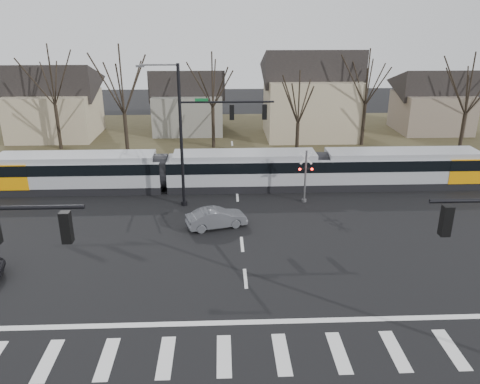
{
  "coord_description": "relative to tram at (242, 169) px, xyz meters",
  "views": [
    {
      "loc": [
        -1.19,
        -19.69,
        13.24
      ],
      "look_at": [
        0.0,
        9.0,
        2.3
      ],
      "focal_mm": 35.0,
      "sensor_mm": 36.0,
      "label": 1
    }
  ],
  "objects": [
    {
      "name": "sedan",
      "position": [
        -2.06,
        -7.43,
        -0.97
      ],
      "size": [
        3.56,
        4.73,
        1.31
      ],
      "primitive_type": "imported",
      "rotation": [
        0.0,
        0.0,
        1.86
      ],
      "color": "#4D4F55",
      "rests_on": "ground"
    },
    {
      "name": "tram",
      "position": [
        0.0,
        0.0,
        0.0
      ],
      "size": [
        39.34,
        2.92,
        2.98
      ],
      "color": "gray",
      "rests_on": "ground"
    },
    {
      "name": "grass_verge",
      "position": [
        -0.48,
        16.0,
        -1.62
      ],
      "size": [
        140.0,
        28.0,
        0.01
      ],
      "primitive_type": "cube",
      "color": "#38331E",
      "rests_on": "ground"
    },
    {
      "name": "signal_pole_far",
      "position": [
        -2.89,
        -3.5,
        4.07
      ],
      "size": [
        9.28,
        0.44,
        10.2
      ],
      "color": "black",
      "rests_on": "ground"
    },
    {
      "name": "lane_dashes",
      "position": [
        -0.48,
        -0.0,
        -1.62
      ],
      "size": [
        0.18,
        30.0,
        0.01
      ],
      "color": "silver",
      "rests_on": "ground"
    },
    {
      "name": "crosswalk",
      "position": [
        -0.48,
        -20.0,
        -1.62
      ],
      "size": [
        27.0,
        2.6,
        0.01
      ],
      "color": "silver",
      "rests_on": "ground"
    },
    {
      "name": "house_d",
      "position": [
        23.52,
        19.0,
        2.34
      ],
      "size": [
        8.64,
        7.56,
        7.65
      ],
      "color": "#6D5F50",
      "rests_on": "ground"
    },
    {
      "name": "stop_line",
      "position": [
        -0.48,
        -17.8,
        -1.62
      ],
      "size": [
        28.0,
        0.35,
        0.01
      ],
      "primitive_type": "cube",
      "color": "silver",
      "rests_on": "ground"
    },
    {
      "name": "tree_row",
      "position": [
        1.52,
        10.0,
        3.37
      ],
      "size": [
        59.2,
        7.2,
        10.0
      ],
      "color": "black",
      "rests_on": "ground"
    },
    {
      "name": "house_b",
      "position": [
        -5.48,
        20.0,
        2.34
      ],
      "size": [
        8.64,
        7.56,
        7.65
      ],
      "color": "slate",
      "rests_on": "ground"
    },
    {
      "name": "rail_pair",
      "position": [
        -0.48,
        -0.2,
        -1.6
      ],
      "size": [
        90.0,
        1.52,
        0.06
      ],
      "color": "#59595E",
      "rests_on": "ground"
    },
    {
      "name": "house_a",
      "position": [
        -20.48,
        18.0,
        2.84
      ],
      "size": [
        9.72,
        8.64,
        8.6
      ],
      "color": "gray",
      "rests_on": "ground"
    },
    {
      "name": "ground",
      "position": [
        -0.48,
        -16.0,
        -1.63
      ],
      "size": [
        140.0,
        140.0,
        0.0
      ],
      "primitive_type": "plane",
      "color": "black"
    },
    {
      "name": "rail_crossing_signal",
      "position": [
        4.52,
        -3.21,
        0.26
      ],
      "size": [
        1.08,
        0.36,
        4.0
      ],
      "color": "#59595B",
      "rests_on": "ground"
    },
    {
      "name": "house_c",
      "position": [
        8.52,
        17.0,
        3.61
      ],
      "size": [
        10.8,
        8.64,
        10.1
      ],
      "color": "gray",
      "rests_on": "ground"
    }
  ]
}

